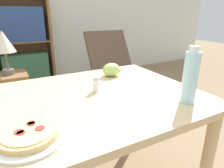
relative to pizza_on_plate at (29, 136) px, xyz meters
name	(u,v)px	position (x,y,z in m)	size (l,w,h in m)	color
wall_back	(18,0)	(0.27, 2.91, 0.54)	(8.00, 0.05, 2.60)	silver
dining_table	(76,117)	(0.24, 0.24, -0.11)	(1.26, 0.84, 0.74)	#D1B27F
pizza_on_plate	(29,136)	(0.00, 0.00, 0.00)	(0.24, 0.24, 0.04)	white
grape_bunch	(111,70)	(0.56, 0.48, 0.03)	(0.12, 0.10, 0.09)	#A8CC66
drink_bottle	(190,77)	(0.69, -0.04, 0.11)	(0.07, 0.07, 0.26)	#A3DBEA
salt_shaker	(96,84)	(0.37, 0.28, 0.02)	(0.03, 0.03, 0.08)	white
lounge_chair_far	(114,76)	(1.25, 1.70, -0.47)	(0.65, 0.81, 0.88)	black
bookshelf	(23,46)	(0.24, 2.73, -0.12)	(0.85, 0.31, 1.41)	brown
side_table	(14,98)	(-0.02, 1.62, -0.49)	(0.34, 0.34, 0.53)	brown
table_lamp	(4,44)	(-0.02, 1.62, 0.08)	(0.21, 0.21, 0.44)	#665B51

